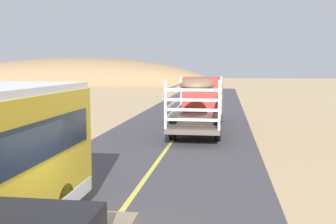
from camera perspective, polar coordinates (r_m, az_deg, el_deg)
livestock_truck at (r=24.24m, az=4.65°, el=2.06°), size 2.53×9.70×3.02m
distant_hill at (r=86.29m, az=-13.07°, el=3.85°), size 56.99×18.21×10.76m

